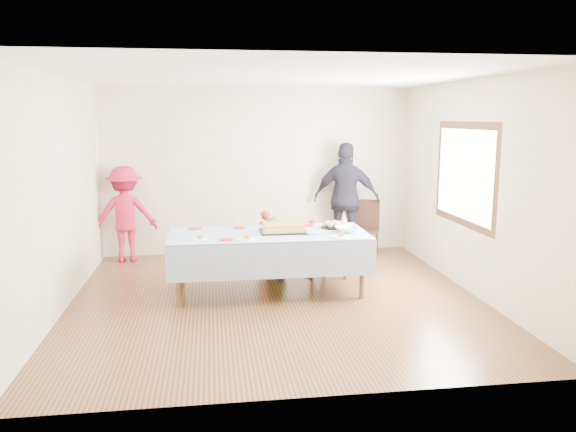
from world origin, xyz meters
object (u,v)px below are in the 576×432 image
(dining_chair, at_px, (367,225))
(adult_left, at_px, (125,214))
(party_table, at_px, (268,237))
(birthday_cake, at_px, (283,228))

(dining_chair, relative_size, adult_left, 0.60)
(party_table, height_order, adult_left, adult_left)
(birthday_cake, bearing_deg, adult_left, 140.09)
(party_table, height_order, dining_chair, dining_chair)
(party_table, distance_m, dining_chair, 2.53)
(party_table, xyz_separation_m, dining_chair, (1.80, 1.76, -0.23))
(party_table, relative_size, birthday_cake, 4.29)
(party_table, bearing_deg, dining_chair, 44.46)
(birthday_cake, xyz_separation_m, dining_chair, (1.61, 1.73, -0.33))
(birthday_cake, xyz_separation_m, adult_left, (-2.22, 1.86, -0.09))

